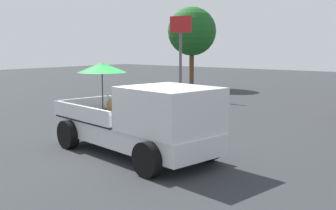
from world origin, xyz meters
The scene contains 4 objects.
ground_plane centered at (0.00, 0.00, 0.00)m, with size 80.00×80.00×0.00m, color #2D3033.
pickup_truck_main centered at (0.40, -0.06, 0.99)m, with size 5.28×2.87×2.40m.
motel_sign centered at (-6.29, 10.43, 3.20)m, with size 1.40×0.16×4.50m.
tree_by_lot centered at (-8.99, 15.32, 3.85)m, with size 3.30×3.30×5.52m.
Camera 1 is at (7.33, -7.73, 2.85)m, focal length 43.68 mm.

